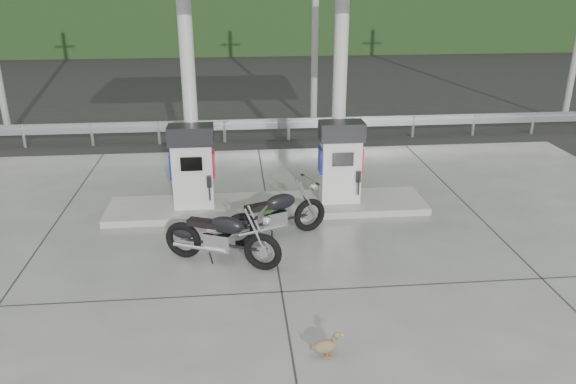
{
  "coord_description": "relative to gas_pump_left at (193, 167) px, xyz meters",
  "views": [
    {
      "loc": [
        -0.67,
        -8.98,
        4.92
      ],
      "look_at": [
        0.3,
        1.0,
        1.0
      ],
      "focal_mm": 35.0,
      "sensor_mm": 36.0,
      "label": 1
    }
  ],
  "objects": [
    {
      "name": "ground",
      "position": [
        1.6,
        -2.5,
        -1.07
      ],
      "size": [
        160.0,
        160.0,
        0.0
      ],
      "primitive_type": "plane",
      "color": "black",
      "rests_on": "ground"
    },
    {
      "name": "forecourt_apron",
      "position": [
        1.6,
        -2.5,
        -1.06
      ],
      "size": [
        18.0,
        14.0,
        0.02
      ],
      "primitive_type": "cube",
      "color": "slate",
      "rests_on": "ground"
    },
    {
      "name": "pump_island",
      "position": [
        1.6,
        0.0,
        -0.98
      ],
      "size": [
        7.0,
        1.4,
        0.15
      ],
      "primitive_type": "cube",
      "color": "gray",
      "rests_on": "forecourt_apron"
    },
    {
      "name": "gas_pump_left",
      "position": [
        0.0,
        0.0,
        0.0
      ],
      "size": [
        0.95,
        0.55,
        1.8
      ],
      "primitive_type": null,
      "color": "silver",
      "rests_on": "pump_island"
    },
    {
      "name": "gas_pump_right",
      "position": [
        3.2,
        0.0,
        0.0
      ],
      "size": [
        0.95,
        0.55,
        1.8
      ],
      "primitive_type": null,
      "color": "silver",
      "rests_on": "pump_island"
    },
    {
      "name": "canopy_column_left",
      "position": [
        0.0,
        0.4,
        1.6
      ],
      "size": [
        0.3,
        0.3,
        5.0
      ],
      "primitive_type": "cylinder",
      "color": "silver",
      "rests_on": "pump_island"
    },
    {
      "name": "canopy_column_right",
      "position": [
        3.2,
        0.4,
        1.6
      ],
      "size": [
        0.3,
        0.3,
        5.0
      ],
      "primitive_type": "cylinder",
      "color": "silver",
      "rests_on": "pump_island"
    },
    {
      "name": "guardrail",
      "position": [
        1.6,
        5.5,
        -0.36
      ],
      "size": [
        26.0,
        0.16,
        1.42
      ],
      "primitive_type": null,
      "color": "#95969C",
      "rests_on": "ground"
    },
    {
      "name": "road",
      "position": [
        1.6,
        9.0,
        -1.07
      ],
      "size": [
        60.0,
        7.0,
        0.01
      ],
      "primitive_type": "cube",
      "color": "black",
      "rests_on": "ground"
    },
    {
      "name": "utility_pole_b",
      "position": [
        3.6,
        7.0,
        2.93
      ],
      "size": [
        0.22,
        0.22,
        8.0
      ],
      "primitive_type": "cylinder",
      "color": "gray",
      "rests_on": "ground"
    },
    {
      "name": "tree_band",
      "position": [
        1.6,
        27.5,
        1.93
      ],
      "size": [
        80.0,
        6.0,
        6.0
      ],
      "primitive_type": "cube",
      "color": "black",
      "rests_on": "ground"
    },
    {
      "name": "forested_hills",
      "position": [
        1.6,
        57.5,
        -1.07
      ],
      "size": [
        100.0,
        40.0,
        140.0
      ],
      "primitive_type": null,
      "color": "black",
      "rests_on": "ground"
    },
    {
      "name": "motorcycle_left",
      "position": [
        0.63,
        -2.4,
        -0.55
      ],
      "size": [
        2.19,
        1.44,
        1.0
      ],
      "primitive_type": null,
      "rotation": [
        0.0,
        0.0,
        -0.4
      ],
      "color": "black",
      "rests_on": "forecourt_apron"
    },
    {
      "name": "motorcycle_right",
      "position": [
        1.66,
        -1.47,
        -0.56
      ],
      "size": [
        2.17,
        1.4,
        0.98
      ],
      "primitive_type": null,
      "rotation": [
        0.0,
        0.0,
        0.39
      ],
      "color": "black",
      "rests_on": "forecourt_apron"
    },
    {
      "name": "duck",
      "position": [
        2.05,
        -5.21,
        -0.9
      ],
      "size": [
        0.44,
        0.19,
        0.31
      ],
      "primitive_type": null,
      "rotation": [
        0.0,
        0.0,
        0.17
      ],
      "color": "brown",
      "rests_on": "forecourt_apron"
    }
  ]
}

